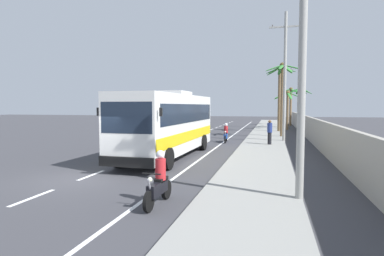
{
  "coord_description": "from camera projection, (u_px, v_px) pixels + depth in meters",
  "views": [
    {
      "loc": [
        7.49,
        -11.3,
        2.96
      ],
      "look_at": [
        3.01,
        6.36,
        1.7
      ],
      "focal_mm": 29.99,
      "sensor_mm": 36.0,
      "label": 1
    }
  ],
  "objects": [
    {
      "name": "palm_nearest",
      "position": [
        287.0,
        102.0,
        39.4
      ],
      "size": [
        3.54,
        3.59,
        4.85
      ],
      "color": "brown",
      "rests_on": "ground"
    },
    {
      "name": "palm_farthest",
      "position": [
        300.0,
        97.0,
        41.36
      ],
      "size": [
        3.13,
        3.16,
        5.44
      ],
      "color": "brown",
      "rests_on": "ground"
    },
    {
      "name": "pedestrian_near_kerb",
      "position": [
        270.0,
        132.0,
        23.46
      ],
      "size": [
        0.36,
        0.36,
        1.79
      ],
      "rotation": [
        0.0,
        0.0,
        5.8
      ],
      "color": "black",
      "rests_on": "sidewalk_kerb"
    },
    {
      "name": "boundary_wall",
      "position": [
        316.0,
        132.0,
        23.84
      ],
      "size": [
        0.24,
        60.0,
        2.0
      ],
      "primitive_type": "cube",
      "color": "#9E998E",
      "rests_on": "ground"
    },
    {
      "name": "motorcycle_beside_bus",
      "position": [
        159.0,
        183.0,
        9.59
      ],
      "size": [
        0.56,
        1.96,
        1.63
      ],
      "color": "black",
      "rests_on": "ground"
    },
    {
      "name": "palm_second",
      "position": [
        282.0,
        82.0,
        29.46
      ],
      "size": [
        3.32,
        3.27,
        6.94
      ],
      "color": "brown",
      "rests_on": "ground"
    },
    {
      "name": "motorcycle_trailing",
      "position": [
        226.0,
        134.0,
        26.09
      ],
      "size": [
        0.56,
        1.96,
        1.55
      ],
      "color": "black",
      "rests_on": "ground"
    },
    {
      "name": "sidewalk_kerb",
      "position": [
        262.0,
        150.0,
        20.97
      ],
      "size": [
        3.2,
        90.0,
        0.14
      ],
      "primitive_type": "cube",
      "color": "gray",
      "rests_on": "ground"
    },
    {
      "name": "palm_fourth",
      "position": [
        291.0,
        100.0,
        47.61
      ],
      "size": [
        3.21,
        3.22,
        5.72
      ],
      "color": "brown",
      "rests_on": "ground"
    },
    {
      "name": "ground_plane",
      "position": [
        81.0,
        179.0,
        12.97
      ],
      "size": [
        160.0,
        160.0,
        0.0
      ],
      "primitive_type": "plane",
      "color": "#3A3A3F"
    },
    {
      "name": "coach_bus_foreground",
      "position": [
        169.0,
        122.0,
        18.61
      ],
      "size": [
        3.16,
        10.82,
        3.87
      ],
      "color": "silver",
      "rests_on": "ground"
    },
    {
      "name": "utility_pole_far",
      "position": [
        283.0,
        94.0,
        42.06
      ],
      "size": [
        2.49,
        0.24,
        8.63
      ],
      "color": "#9E9E99",
      "rests_on": "ground"
    },
    {
      "name": "utility_pole_mid",
      "position": [
        285.0,
        75.0,
        25.75
      ],
      "size": [
        2.59,
        0.24,
        10.45
      ],
      "color": "#9E9E99",
      "rests_on": "ground"
    },
    {
      "name": "palm_third",
      "position": [
        279.0,
        89.0,
        35.66
      ],
      "size": [
        3.32,
        3.3,
        7.38
      ],
      "color": "brown",
      "rests_on": "ground"
    },
    {
      "name": "utility_pole_nearest",
      "position": [
        299.0,
        54.0,
        9.53
      ],
      "size": [
        3.67,
        0.24,
        8.35
      ],
      "color": "#9E9E99",
      "rests_on": "ground"
    },
    {
      "name": "lane_markings",
      "position": [
        207.0,
        141.0,
        26.78
      ],
      "size": [
        3.74,
        71.14,
        0.01
      ],
      "color": "white",
      "rests_on": "ground"
    }
  ]
}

